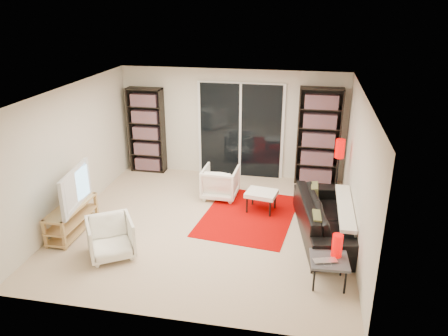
{
  "coord_description": "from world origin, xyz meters",
  "views": [
    {
      "loc": [
        1.63,
        -6.75,
        3.82
      ],
      "look_at": [
        0.25,
        0.3,
        1.0
      ],
      "focal_mm": 35.0,
      "sensor_mm": 36.0,
      "label": 1
    }
  ],
  "objects_px": {
    "side_table": "(329,261)",
    "armchair_back": "(220,182)",
    "bookshelf_left": "(147,131)",
    "sofa": "(327,218)",
    "armchair_front": "(111,238)",
    "floor_lamp": "(339,156)",
    "tv_stand": "(72,218)",
    "bookshelf_right": "(318,137)",
    "ottoman": "(261,194)"
  },
  "relations": [
    {
      "from": "sofa",
      "to": "ottoman",
      "type": "relative_size",
      "value": 3.56
    },
    {
      "from": "sofa",
      "to": "ottoman",
      "type": "distance_m",
      "value": 1.39
    },
    {
      "from": "bookshelf_left",
      "to": "sofa",
      "type": "relative_size",
      "value": 0.87
    },
    {
      "from": "bookshelf_right",
      "to": "armchair_back",
      "type": "xyz_separation_m",
      "value": [
        -1.9,
        -1.13,
        -0.73
      ]
    },
    {
      "from": "armchair_back",
      "to": "bookshelf_right",
      "type": "bearing_deg",
      "value": -147.61
    },
    {
      "from": "bookshelf_left",
      "to": "side_table",
      "type": "height_order",
      "value": "bookshelf_left"
    },
    {
      "from": "side_table",
      "to": "armchair_front",
      "type": "bearing_deg",
      "value": 178.56
    },
    {
      "from": "bookshelf_right",
      "to": "armchair_front",
      "type": "xyz_separation_m",
      "value": [
        -3.15,
        -3.59,
        -0.73
      ]
    },
    {
      "from": "sofa",
      "to": "floor_lamp",
      "type": "bearing_deg",
      "value": -17.71
    },
    {
      "from": "bookshelf_left",
      "to": "tv_stand",
      "type": "xyz_separation_m",
      "value": [
        -0.28,
        -3.02,
        -0.71
      ]
    },
    {
      "from": "tv_stand",
      "to": "ottoman",
      "type": "distance_m",
      "value": 3.43
    },
    {
      "from": "tv_stand",
      "to": "armchair_back",
      "type": "xyz_separation_m",
      "value": [
        2.23,
        1.89,
        0.06
      ]
    },
    {
      "from": "bookshelf_right",
      "to": "tv_stand",
      "type": "xyz_separation_m",
      "value": [
        -4.13,
        -3.02,
        -0.79
      ]
    },
    {
      "from": "sofa",
      "to": "floor_lamp",
      "type": "relative_size",
      "value": 1.69
    },
    {
      "from": "armchair_back",
      "to": "side_table",
      "type": "distance_m",
      "value": 3.29
    },
    {
      "from": "tv_stand",
      "to": "sofa",
      "type": "height_order",
      "value": "sofa"
    },
    {
      "from": "armchair_front",
      "to": "floor_lamp",
      "type": "xyz_separation_m",
      "value": [
        3.53,
        2.59,
        0.69
      ]
    },
    {
      "from": "ottoman",
      "to": "bookshelf_right",
      "type": "bearing_deg",
      "value": 57.57
    },
    {
      "from": "bookshelf_left",
      "to": "sofa",
      "type": "height_order",
      "value": "bookshelf_left"
    },
    {
      "from": "armchair_back",
      "to": "armchair_front",
      "type": "relative_size",
      "value": 1.02
    },
    {
      "from": "tv_stand",
      "to": "side_table",
      "type": "distance_m",
      "value": 4.36
    },
    {
      "from": "bookshelf_left",
      "to": "armchair_front",
      "type": "distance_m",
      "value": 3.72
    },
    {
      "from": "tv_stand",
      "to": "bookshelf_right",
      "type": "bearing_deg",
      "value": 36.2
    },
    {
      "from": "armchair_back",
      "to": "armchair_front",
      "type": "distance_m",
      "value": 2.76
    },
    {
      "from": "sofa",
      "to": "armchair_front",
      "type": "relative_size",
      "value": 3.24
    },
    {
      "from": "tv_stand",
      "to": "sofa",
      "type": "bearing_deg",
      "value": 9.68
    },
    {
      "from": "bookshelf_right",
      "to": "floor_lamp",
      "type": "relative_size",
      "value": 1.58
    },
    {
      "from": "bookshelf_left",
      "to": "tv_stand",
      "type": "bearing_deg",
      "value": -95.28
    },
    {
      "from": "bookshelf_right",
      "to": "floor_lamp",
      "type": "bearing_deg",
      "value": -69.11
    },
    {
      "from": "bookshelf_left",
      "to": "armchair_back",
      "type": "height_order",
      "value": "bookshelf_left"
    },
    {
      "from": "armchair_front",
      "to": "ottoman",
      "type": "height_order",
      "value": "armchair_front"
    },
    {
      "from": "tv_stand",
      "to": "armchair_front",
      "type": "bearing_deg",
      "value": -30.22
    },
    {
      "from": "side_table",
      "to": "sofa",
      "type": "bearing_deg",
      "value": 89.44
    },
    {
      "from": "side_table",
      "to": "armchair_back",
      "type": "bearing_deg",
      "value": 129.29
    },
    {
      "from": "bookshelf_left",
      "to": "floor_lamp",
      "type": "relative_size",
      "value": 1.47
    },
    {
      "from": "sofa",
      "to": "armchair_front",
      "type": "distance_m",
      "value": 3.59
    },
    {
      "from": "ottoman",
      "to": "floor_lamp",
      "type": "bearing_deg",
      "value": 23.09
    },
    {
      "from": "sofa",
      "to": "floor_lamp",
      "type": "distance_m",
      "value": 1.47
    },
    {
      "from": "armchair_front",
      "to": "floor_lamp",
      "type": "height_order",
      "value": "floor_lamp"
    },
    {
      "from": "ottoman",
      "to": "floor_lamp",
      "type": "relative_size",
      "value": 0.47
    },
    {
      "from": "armchair_back",
      "to": "floor_lamp",
      "type": "xyz_separation_m",
      "value": [
        2.28,
        0.13,
        0.69
      ]
    },
    {
      "from": "ottoman",
      "to": "floor_lamp",
      "type": "height_order",
      "value": "floor_lamp"
    },
    {
      "from": "armchair_back",
      "to": "armchair_front",
      "type": "xyz_separation_m",
      "value": [
        -1.25,
        -2.46,
        -0.01
      ]
    },
    {
      "from": "side_table",
      "to": "floor_lamp",
      "type": "xyz_separation_m",
      "value": [
        0.2,
        2.68,
        0.65
      ]
    },
    {
      "from": "side_table",
      "to": "floor_lamp",
      "type": "distance_m",
      "value": 2.76
    },
    {
      "from": "tv_stand",
      "to": "sofa",
      "type": "relative_size",
      "value": 0.54
    },
    {
      "from": "tv_stand",
      "to": "sofa",
      "type": "xyz_separation_m",
      "value": [
        4.32,
        0.74,
        0.06
      ]
    },
    {
      "from": "bookshelf_left",
      "to": "armchair_front",
      "type": "relative_size",
      "value": 2.81
    },
    {
      "from": "sofa",
      "to": "armchair_front",
      "type": "bearing_deg",
      "value": 102.14
    },
    {
      "from": "bookshelf_right",
      "to": "side_table",
      "type": "xyz_separation_m",
      "value": [
        0.18,
        -3.68,
        -0.69
      ]
    }
  ]
}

